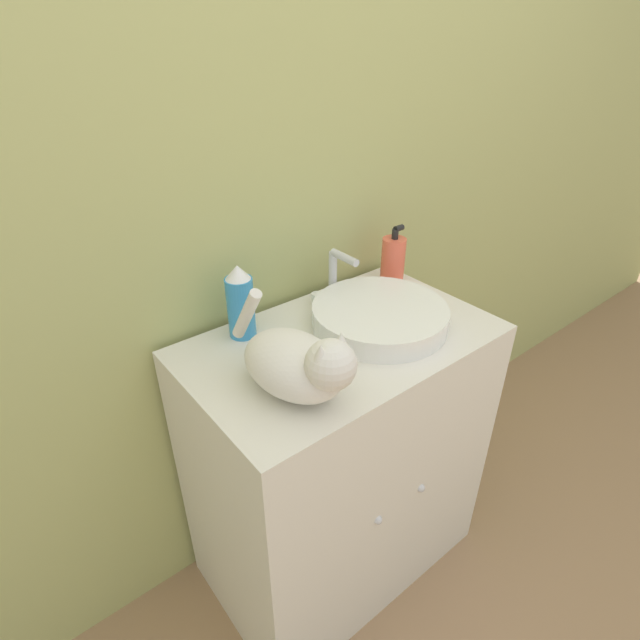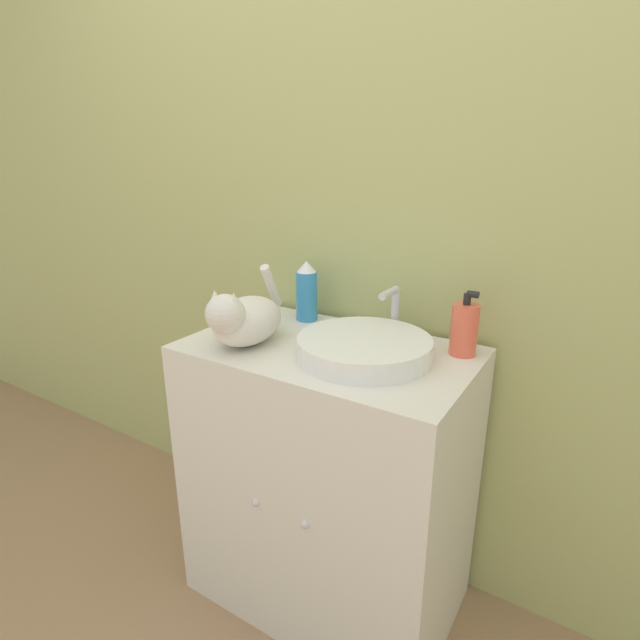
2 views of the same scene
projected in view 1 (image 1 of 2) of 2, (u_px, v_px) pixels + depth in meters
ground_plane at (387, 606)px, 1.56m from camera, size 8.00×8.00×0.00m
wall_back at (271, 167)px, 1.28m from camera, size 6.00×0.05×2.50m
vanity_cabinet at (339, 460)px, 1.50m from camera, size 0.81×0.51×0.87m
sink_basin at (380, 316)px, 1.32m from camera, size 0.36×0.36×0.06m
faucet at (335, 278)px, 1.42m from camera, size 0.15×0.11×0.16m
cat at (299, 363)px, 1.05m from camera, size 0.21×0.36×0.21m
soap_bottle at (393, 260)px, 1.52m from camera, size 0.07×0.07×0.18m
spray_bottle at (240, 302)px, 1.25m from camera, size 0.07×0.07×0.20m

